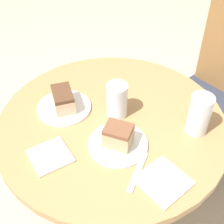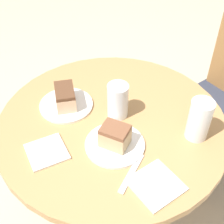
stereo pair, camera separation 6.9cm
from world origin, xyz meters
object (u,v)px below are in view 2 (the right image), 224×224
Objects in this scene: plate_near at (115,145)px; glass_lemonade at (118,102)px; cake_slice_near at (115,136)px; plate_far at (66,105)px; glass_water at (199,121)px; cake_slice_far at (65,97)px; chair at (223,98)px.

glass_lemonade is at bearing 133.26° from plate_near.
cake_slice_near reaches higher than plate_near.
cake_slice_near is at bearing -46.74° from glass_lemonade.
cake_slice_near is at bearing -0.01° from plate_far.
glass_lemonade is 0.28m from glass_water.
cake_slice_near is 0.83× the size of cake_slice_far.
plate_far is 0.20m from glass_lemonade.
plate_near is 0.27m from cake_slice_far.
plate_near is 0.28m from glass_water.
chair reaches higher than plate_far.
glass_water is (0.19, -0.59, 0.35)m from chair.
glass_lemonade is (0.16, 0.11, 0.01)m from cake_slice_far.
plate_far is 0.04m from cake_slice_far.
plate_near and plate_far have the same top height.
glass_lemonade is (-0.07, -0.71, 0.34)m from chair.
chair is 0.87m from plate_near.
glass_water is at bearing 29.12° from plate_far.
cake_slice_near is (0.00, 0.00, 0.04)m from plate_near.
glass_water is at bearing 25.64° from glass_lemonade.
chair is at bearing 92.53° from cake_slice_near.
cake_slice_far is 0.20m from glass_lemonade.
plate_far is 1.84× the size of cake_slice_near.
cake_slice_far is 1.00× the size of glass_lemonade.
cake_slice_far reaches higher than plate_near.
chair is 0.79m from glass_lemonade.
chair is at bearing 84.56° from glass_lemonade.
cake_slice_far reaches higher than plate_far.
cake_slice_near is (0.04, -0.82, 0.33)m from chair.
plate_far is (-0.27, 0.00, 0.00)m from plate_near.
plate_near is 1.51× the size of glass_lemonade.
glass_water is (0.15, 0.23, 0.06)m from plate_near.
cake_slice_near is 0.27m from cake_slice_far.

